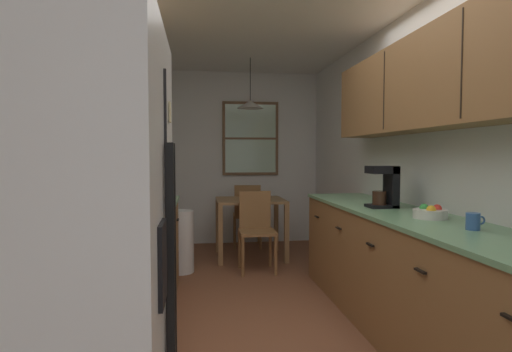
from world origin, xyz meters
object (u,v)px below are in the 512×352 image
dining_table (250,209)px  dining_chair_near (256,227)px  table_serving_bowl (251,196)px  microwave_over_range (60,80)px  storage_canister (110,212)px  stove_range (92,334)px  trash_bin (180,241)px  dining_chair_far (247,213)px  refrigerator (45,309)px  coffee_maker (386,186)px  mug_by_coffeemaker (473,221)px  fruit_bowl (430,213)px

dining_table → dining_chair_near: 0.59m
table_serving_bowl → microwave_over_range: bearing=-111.4°
storage_canister → table_serving_bowl: (1.18, 2.81, -0.20)m
stove_range → microwave_over_range: bearing=180.0°
microwave_over_range → trash_bin: size_ratio=0.87×
stove_range → dining_chair_far: size_ratio=1.22×
refrigerator → table_serving_bowl: size_ratio=9.44×
refrigerator → coffee_maker: 2.68m
refrigerator → coffee_maker: refrigerator is taller
dining_chair_near → dining_chair_far: 1.16m
coffee_maker → mug_by_coffeemaker: bearing=-87.4°
microwave_over_range → table_serving_bowl: 3.64m
dining_chair_near → coffee_maker: 1.83m
dining_chair_near → trash_bin: bearing=178.7°
dining_chair_near → storage_canister: 2.50m
refrigerator → mug_by_coffeemaker: size_ratio=15.23×
dining_chair_near → dining_table: bearing=89.6°
mug_by_coffeemaker → table_serving_bowl: mug_by_coffeemaker is taller
stove_range → mug_by_coffeemaker: size_ratio=9.74×
dining_chair_near → storage_canister: (-1.16, -2.16, 0.49)m
microwave_over_range → dining_table: (1.28, 3.23, -1.04)m
dining_chair_far → coffee_maker: 2.87m
storage_canister → dining_table: bearing=66.9°
trash_bin → table_serving_bowl: 1.17m
microwave_over_range → mug_by_coffeemaker: bearing=2.8°
storage_canister → fruit_bowl: size_ratio=0.79×
dining_table → dining_chair_far: size_ratio=0.96×
coffee_maker → dining_chair_near: bearing=118.6°
stove_range → coffee_maker: size_ratio=3.30×
refrigerator → trash_bin: (0.24, 3.38, -0.51)m
stove_range → fruit_bowl: stove_range is taller
dining_chair_far → coffee_maker: (0.80, -2.69, 0.57)m
dining_chair_far → storage_canister: storage_canister is taller
storage_canister → stove_range: bearing=-89.3°
stove_range → dining_chair_far: stove_range is taller
stove_range → trash_bin: bearing=83.7°
microwave_over_range → storage_canister: microwave_over_range is taller
microwave_over_range → dining_chair_near: size_ratio=0.68×
stove_range → microwave_over_range: size_ratio=1.81×
dining_table → coffee_maker: (0.83, -2.11, 0.45)m
microwave_over_range → coffee_maker: microwave_over_range is taller
microwave_over_range → dining_table: size_ratio=0.71×
trash_bin → storage_canister: (-0.30, -2.18, 0.64)m
dining_chair_near → trash_bin: dining_chair_near is taller
dining_chair_near → mug_by_coffeemaker: size_ratio=7.97×
stove_range → trash_bin: stove_range is taller
dining_chair_far → microwave_over_range: bearing=-108.9°
microwave_over_range → stove_range: bearing=-0.0°
refrigerator → trash_bin: 3.43m
dining_chair_far → fruit_bowl: (0.84, -3.27, 0.44)m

